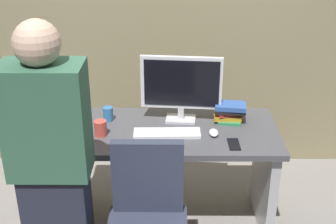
# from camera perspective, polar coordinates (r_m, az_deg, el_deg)

# --- Properties ---
(ground_plane) EXTENTS (9.00, 9.00, 0.00)m
(ground_plane) POSITION_cam_1_polar(r_m,az_deg,el_deg) (3.44, 0.01, -13.06)
(ground_plane) COLOR gray
(desk) EXTENTS (1.45, 0.68, 0.73)m
(desk) POSITION_cam_1_polar(r_m,az_deg,el_deg) (3.15, 0.01, -5.78)
(desk) COLOR #4C4C51
(desk) RESTS_ON ground
(person_at_desk) EXTENTS (0.40, 0.24, 1.64)m
(person_at_desk) POSITION_cam_1_polar(r_m,az_deg,el_deg) (2.45, -14.03, -7.33)
(person_at_desk) COLOR #262838
(person_at_desk) RESTS_ON ground
(monitor) EXTENTS (0.54, 0.16, 0.46)m
(monitor) POSITION_cam_1_polar(r_m,az_deg,el_deg) (3.05, 1.65, 3.31)
(monitor) COLOR silver
(monitor) RESTS_ON desk
(keyboard) EXTENTS (0.43, 0.14, 0.02)m
(keyboard) POSITION_cam_1_polar(r_m,az_deg,el_deg) (2.97, -0.12, -2.64)
(keyboard) COLOR white
(keyboard) RESTS_ON desk
(mouse) EXTENTS (0.06, 0.10, 0.03)m
(mouse) POSITION_cam_1_polar(r_m,az_deg,el_deg) (2.97, 5.68, -2.56)
(mouse) COLOR white
(mouse) RESTS_ON desk
(cup_near_keyboard) EXTENTS (0.08, 0.08, 0.10)m
(cup_near_keyboard) POSITION_cam_1_polar(r_m,az_deg,el_deg) (2.97, -8.35, -1.99)
(cup_near_keyboard) COLOR #D84C3F
(cup_near_keyboard) RESTS_ON desk
(cup_by_monitor) EXTENTS (0.07, 0.07, 0.10)m
(cup_by_monitor) POSITION_cam_1_polar(r_m,az_deg,el_deg) (3.16, -7.42, -0.24)
(cup_by_monitor) COLOR #3372B2
(cup_by_monitor) RESTS_ON desk
(book_stack) EXTENTS (0.22, 0.18, 0.13)m
(book_stack) POSITION_cam_1_polar(r_m,az_deg,el_deg) (3.14, 7.60, 0.03)
(book_stack) COLOR #338C59
(book_stack) RESTS_ON desk
(cell_phone) EXTENTS (0.07, 0.15, 0.01)m
(cell_phone) POSITION_cam_1_polar(r_m,az_deg,el_deg) (2.88, 8.14, -3.97)
(cell_phone) COLOR black
(cell_phone) RESTS_ON desk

